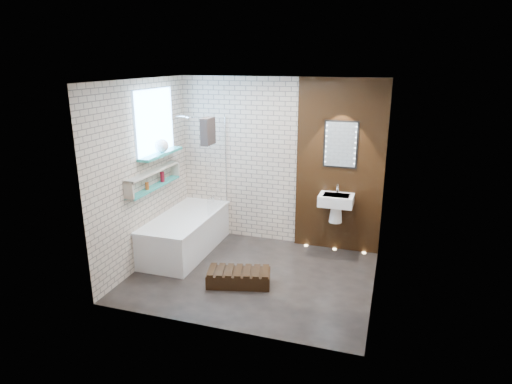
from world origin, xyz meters
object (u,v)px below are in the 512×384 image
(bathtub, at_px, (186,233))
(washbasin, at_px, (336,204))
(bath_screen, at_px, (217,166))
(led_mirror, at_px, (341,144))
(walnut_step, at_px, (239,278))

(bathtub, relative_size, washbasin, 3.00)
(bath_screen, xyz_separation_m, led_mirror, (1.82, 0.34, 0.37))
(bathtub, bearing_deg, washbasin, 16.01)
(bath_screen, relative_size, led_mirror, 2.00)
(bath_screen, height_order, walnut_step, bath_screen)
(bathtub, distance_m, washbasin, 2.32)
(washbasin, bearing_deg, walnut_step, -127.21)
(bath_screen, relative_size, walnut_step, 1.71)
(bathtub, bearing_deg, walnut_step, -33.54)
(bath_screen, height_order, led_mirror, led_mirror)
(bathtub, height_order, bath_screen, bath_screen)
(bath_screen, xyz_separation_m, walnut_step, (0.78, -1.19, -1.19))
(washbasin, xyz_separation_m, led_mirror, (0.00, 0.16, 0.86))
(led_mirror, bearing_deg, bathtub, -160.22)
(bath_screen, height_order, washbasin, bath_screen)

